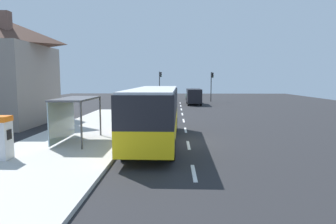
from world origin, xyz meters
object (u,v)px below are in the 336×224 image
Objects in this scene: recycling_bin_orange at (120,126)px; traffic_light_near_side at (212,82)px; white_van at (194,96)px; bus_shelter at (71,108)px; bus at (155,112)px; sedan_far at (193,98)px; sedan_near at (191,96)px; traffic_light_far_side at (160,82)px; recycling_bin_red at (122,124)px; recycling_bin_blue at (118,127)px; ticket_machine at (3,137)px.

traffic_light_near_side is (9.70, 30.00, 2.60)m from recycling_bin_orange.
white_van is 28.26m from bus_shelter.
traffic_light_near_side is at bearing 77.40° from bus.
bus_shelter is at bearing -128.15° from recycling_bin_orange.
sedan_far is at bearing -136.21° from traffic_light_near_side.
sedan_near is at bearing 79.05° from recycling_bin_orange.
white_van is 24.93m from recycling_bin_orange.
traffic_light_far_side reaches higher than white_van.
sedan_far is 27.70m from recycling_bin_orange.
sedan_near is at bearing 76.55° from bus_shelter.
sedan_far is at bearing 73.68° from bus_shelter.
bus is 11.63× the size of recycling_bin_red.
recycling_bin_orange is at bearing -100.95° from sedan_near.
sedan_near and sedan_far have the same top height.
bus_shelter is at bearing -136.27° from recycling_bin_blue.
recycling_bin_red is at bearing -105.30° from white_van.
bus_shelter reaches higher than recycling_bin_orange.
sedan_near is at bearing 89.40° from white_van.
recycling_bin_red is 30.24m from traffic_light_far_side.
recycling_bin_orange is 0.19× the size of traffic_light_far_side.
recycling_bin_orange is 1.00× the size of recycling_bin_red.
sedan_near is (0.10, 9.51, -0.55)m from white_van.
bus is 3.18m from recycling_bin_blue.
sedan_far is at bearing -35.63° from traffic_light_far_side.
bus_shelter is (-4.70, -0.54, 0.25)m from bus.
traffic_light_near_side reaches higher than sedan_far.
recycling_bin_blue is at bearing -107.54° from traffic_light_near_side.
recycling_bin_red is at bearing -101.18° from sedan_near.
ticket_machine is at bearing -104.51° from sedan_near.
recycling_bin_blue and recycling_bin_orange have the same top height.
bus is 7.83m from ticket_machine.
traffic_light_far_side reaches higher than recycling_bin_red.
sedan_near is (4.01, 35.88, -1.05)m from bus.
bus_shelter reaches higher than sedan_far.
sedan_near is 0.88× the size of traffic_light_far_side.
recycling_bin_orange is (-6.50, -33.60, -0.14)m from sedan_near.
sedan_near is 41.63m from ticket_machine.
white_van is at bearing -92.00° from sedan_far.
white_van reaches higher than recycling_bin_red.
bus is 33.14m from traffic_light_far_side.
ticket_machine reaches higher than sedan_near.
sedan_far is 4.65× the size of recycling_bin_red.
bus_shelter is at bearing -103.45° from sedan_near.
sedan_far is 4.65× the size of recycling_bin_blue.
white_van is at bearing -119.18° from traffic_light_near_side.
sedan_far is 35.22m from ticket_machine.
traffic_light_near_side is at bearing 43.79° from sedan_far.
bus reaches higher than sedan_near.
bus_shelter is at bearing 66.13° from ticket_machine.
ticket_machine is 0.40× the size of traffic_light_near_side.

